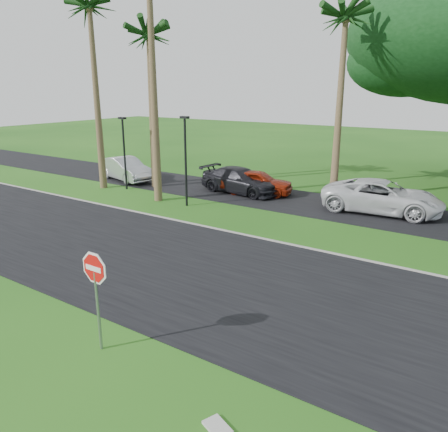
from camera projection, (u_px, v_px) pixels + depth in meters
name	position (u px, v px, depth m)	size (l,w,h in m)	color
ground	(168.00, 296.00, 13.17)	(120.00, 120.00, 0.00)	#1D4D13
road	(207.00, 273.00, 14.77)	(120.00, 8.00, 0.02)	black
parking_strip	(323.00, 205.00, 23.14)	(120.00, 5.00, 0.02)	black
curb	(264.00, 239.00, 17.99)	(120.00, 0.12, 0.06)	gray
stop_sign_near	(96.00, 281.00, 10.01)	(1.05, 0.07, 2.62)	gray
palm_left_far	(90.00, 11.00, 24.37)	(5.00, 5.00, 11.50)	brown
palm_left_mid	(149.00, 39.00, 25.05)	(5.00, 5.00, 10.00)	brown
palm_center	(346.00, 22.00, 21.72)	(5.00, 5.00, 10.50)	brown
streetlight_left	(124.00, 148.00, 26.15)	(0.45, 0.25, 4.34)	black
streetlight_right	(186.00, 156.00, 22.39)	(0.45, 0.25, 4.64)	black
car_silver	(126.00, 169.00, 29.12)	(1.60, 4.60, 1.52)	#B5B8BD
car_red	(257.00, 182.00, 25.43)	(1.68, 4.17, 1.42)	maroon
car_dark	(240.00, 181.00, 25.70)	(2.05, 5.03, 1.46)	black
car_minivan	(382.00, 197.00, 21.64)	(2.66, 5.78, 1.61)	silver
utility_slab	(217.00, 427.00, 8.05)	(0.55, 0.35, 0.06)	#ABA9A2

